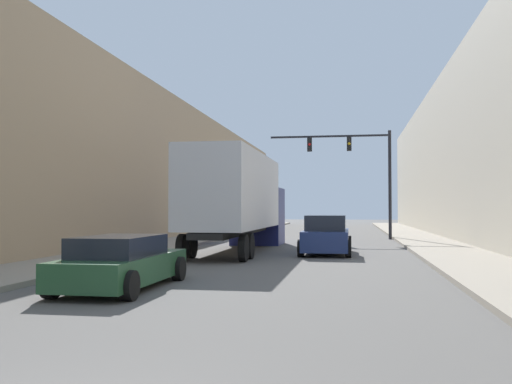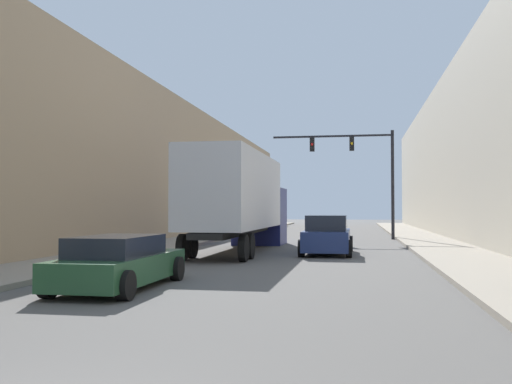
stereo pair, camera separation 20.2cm
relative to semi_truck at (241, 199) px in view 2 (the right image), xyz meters
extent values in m
cube|color=gray|center=(9.16, 8.42, -2.29)|extent=(3.19, 80.00, 0.15)
cube|color=gray|center=(-4.48, 8.42, -2.29)|extent=(3.19, 80.00, 0.15)
cube|color=#BCB29E|center=(13.75, 8.42, 3.00)|extent=(6.00, 80.00, 10.72)
cube|color=tan|center=(-9.07, 8.42, 2.23)|extent=(6.00, 80.00, 9.19)
cube|color=silver|center=(0.00, -1.31, 0.32)|extent=(2.60, 10.00, 3.17)
cube|color=black|center=(0.00, -1.31, -1.42)|extent=(1.30, 10.00, 0.24)
cube|color=navy|center=(0.00, 5.11, -0.85)|extent=(2.60, 2.84, 3.03)
cylinder|color=black|center=(-1.15, -5.12, -1.87)|extent=(0.25, 1.00, 1.00)
cylinder|color=black|center=(1.15, -5.12, -1.87)|extent=(0.25, 1.00, 1.00)
cylinder|color=black|center=(-1.15, -3.92, -1.87)|extent=(0.25, 1.00, 1.00)
cylinder|color=black|center=(1.15, -3.92, -1.87)|extent=(0.25, 1.00, 1.00)
cylinder|color=black|center=(-1.15, 5.11, -1.87)|extent=(0.25, 1.00, 1.00)
cylinder|color=black|center=(1.15, 5.11, -1.87)|extent=(0.25, 1.00, 1.00)
cube|color=#234C2D|center=(-0.46, -12.31, -1.88)|extent=(1.76, 4.73, 0.63)
cube|color=#1E232D|center=(-0.46, -12.54, -1.33)|extent=(1.55, 2.60, 0.48)
cylinder|color=black|center=(-1.34, -10.64, -2.05)|extent=(0.25, 0.64, 0.64)
cylinder|color=black|center=(0.42, -10.64, -2.05)|extent=(0.25, 0.64, 0.64)
cylinder|color=black|center=(-1.34, -14.07, -2.05)|extent=(0.25, 0.64, 0.64)
cylinder|color=black|center=(0.42, -14.07, -2.05)|extent=(0.25, 0.64, 0.64)
cube|color=navy|center=(3.94, -0.88, -1.76)|extent=(1.86, 4.73, 0.82)
cube|color=#1E232D|center=(3.94, -1.12, -1.03)|extent=(1.64, 2.60, 0.64)
cylinder|color=black|center=(3.01, 0.78, -2.01)|extent=(0.25, 0.70, 0.70)
cylinder|color=black|center=(4.87, 0.78, -2.01)|extent=(0.25, 0.70, 0.70)
cylinder|color=black|center=(3.01, -2.65, -2.01)|extent=(0.25, 0.70, 0.70)
cylinder|color=black|center=(4.87, -2.65, -2.01)|extent=(0.25, 0.70, 0.70)
cylinder|color=black|center=(7.42, 11.50, 1.09)|extent=(0.20, 0.20, 6.90)
cube|color=black|center=(3.61, 11.50, 4.24)|extent=(7.61, 0.12, 0.12)
cube|color=black|center=(4.88, 11.50, 3.73)|extent=(0.30, 0.24, 0.90)
sphere|color=gold|center=(4.88, 11.36, 3.73)|extent=(0.18, 0.18, 0.18)
cube|color=black|center=(2.34, 11.50, 3.73)|extent=(0.30, 0.24, 0.90)
sphere|color=red|center=(2.34, 11.36, 3.73)|extent=(0.18, 0.18, 0.18)
camera|label=1|loc=(5.01, -25.41, -0.44)|focal=40.00mm
camera|label=2|loc=(5.21, -25.37, -0.44)|focal=40.00mm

